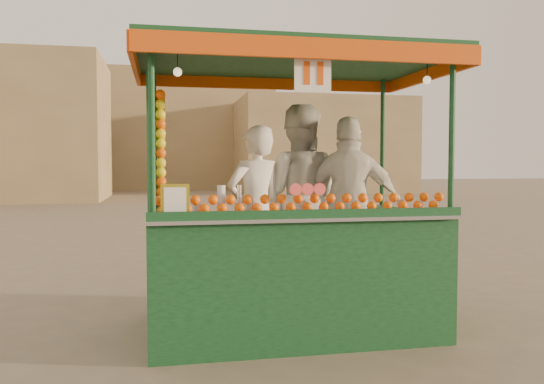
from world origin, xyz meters
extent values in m
plane|color=brown|center=(0.00, 0.00, 0.00)|extent=(90.00, 90.00, 0.00)
cube|color=#A0865B|center=(7.00, 24.00, 2.50)|extent=(9.00, 6.00, 5.00)
cube|color=#A0865B|center=(-2.00, 30.00, 3.50)|extent=(14.00, 7.00, 7.00)
cube|color=#0F3716|center=(-0.43, -0.12, 0.15)|extent=(2.58, 1.59, 0.30)
cylinder|color=black|center=(-1.33, -0.12, 0.18)|extent=(0.36, 0.10, 0.36)
cylinder|color=black|center=(0.46, -0.12, 0.18)|extent=(0.36, 0.10, 0.36)
cube|color=#0F3716|center=(-0.43, -0.77, 0.69)|extent=(2.58, 0.30, 0.79)
cube|color=#0F3716|center=(-1.57, -0.02, 0.69)|extent=(0.30, 1.29, 0.79)
cube|color=#0F3716|center=(0.71, -0.02, 0.69)|extent=(0.30, 1.29, 0.79)
cube|color=#B2B2B7|center=(-0.43, -0.74, 1.11)|extent=(2.58, 0.46, 0.03)
cylinder|color=#0F3716|center=(-1.67, -0.87, 1.79)|extent=(0.05, 0.05, 1.39)
cylinder|color=#0F3716|center=(0.81, -0.87, 1.79)|extent=(0.05, 0.05, 1.39)
cylinder|color=#0F3716|center=(-1.67, 0.62, 1.79)|extent=(0.05, 0.05, 1.39)
cylinder|color=#0F3716|center=(0.81, 0.62, 1.79)|extent=(0.05, 0.05, 1.39)
cube|color=#0F3716|center=(-0.43, -0.12, 2.52)|extent=(2.78, 1.79, 0.08)
cube|color=#D64A0B|center=(-0.43, -1.01, 2.44)|extent=(2.78, 0.04, 0.16)
cube|color=#D64A0B|center=(-0.43, 0.77, 2.44)|extent=(2.78, 0.04, 0.16)
cube|color=#D64A0B|center=(-1.82, -0.12, 2.44)|extent=(0.04, 1.79, 0.16)
cube|color=#D64A0B|center=(0.96, -0.12, 2.44)|extent=(0.04, 1.79, 0.16)
cylinder|color=#FF504D|center=(-0.45, -0.87, 1.35)|extent=(0.10, 0.02, 0.10)
cube|color=gold|center=(-1.50, -0.87, 1.26)|extent=(0.22, 0.02, 0.28)
cube|color=white|center=(-0.43, -0.93, 2.26)|extent=(0.30, 0.01, 0.30)
sphere|color=#FFE5B2|center=(-1.48, -0.80, 2.26)|extent=(0.07, 0.07, 0.07)
sphere|color=#FFE5B2|center=(0.61, -0.80, 2.26)|extent=(0.07, 0.07, 0.07)
imported|color=white|center=(-0.74, -0.05, 1.10)|extent=(0.69, 0.57, 1.61)
imported|color=beige|center=(-0.28, 0.17, 1.22)|extent=(1.06, 0.93, 1.84)
imported|color=white|center=(0.19, -0.07, 1.16)|extent=(1.07, 0.63, 1.71)
camera|label=1|loc=(-1.61, -5.13, 1.56)|focal=36.29mm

